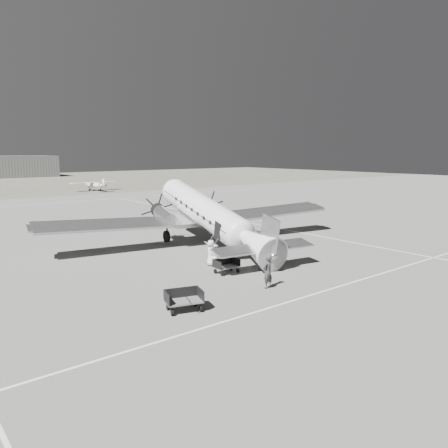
# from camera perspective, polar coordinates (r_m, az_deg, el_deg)

# --- Properties ---
(ground) EXTENTS (260.00, 260.00, 0.00)m
(ground) POSITION_cam_1_polar(r_m,az_deg,el_deg) (36.17, -3.85, -3.09)
(ground) COLOR slate
(ground) RESTS_ON ground
(taxi_line_near) EXTENTS (60.00, 0.15, 0.01)m
(taxi_line_near) POSITION_cam_1_polar(r_m,az_deg,el_deg) (26.26, 13.99, -8.18)
(taxi_line_near) COLOR silver
(taxi_line_near) RESTS_ON ground
(taxi_line_right) EXTENTS (0.15, 80.00, 0.01)m
(taxi_line_right) POSITION_cam_1_polar(r_m,az_deg,el_deg) (43.97, 9.12, -0.95)
(taxi_line_right) COLOR silver
(taxi_line_right) RESTS_ON ground
(taxi_line_horizon) EXTENTS (90.00, 0.15, 0.01)m
(taxi_line_horizon) POSITION_cam_1_polar(r_m,az_deg,el_deg) (72.36, -22.21, 2.51)
(taxi_line_horizon) COLOR silver
(taxi_line_horizon) RESTS_ON ground
(dc3_airliner) EXTENTS (29.79, 22.92, 5.17)m
(dc3_airliner) POSITION_cam_1_polar(r_m,az_deg,el_deg) (35.87, -1.99, 1.01)
(dc3_airliner) COLOR #BCBCBE
(dc3_airliner) RESTS_ON ground
(light_plane_right) EXTENTS (10.32, 8.57, 2.05)m
(light_plane_right) POSITION_cam_1_polar(r_m,az_deg,el_deg) (92.30, -16.49, 4.80)
(light_plane_right) COLOR silver
(light_plane_right) RESTS_ON ground
(baggage_cart_near) EXTENTS (1.70, 1.23, 0.94)m
(baggage_cart_near) POSITION_cam_1_polar(r_m,az_deg,el_deg) (28.49, 0.33, -5.53)
(baggage_cart_near) COLOR #585858
(baggage_cart_near) RESTS_ON ground
(baggage_cart_far) EXTENTS (2.20, 1.82, 1.07)m
(baggage_cart_far) POSITION_cam_1_polar(r_m,az_deg,el_deg) (22.02, -5.26, -9.94)
(baggage_cart_far) COLOR #585858
(baggage_cart_far) RESTS_ON ground
(ground_crew) EXTENTS (0.77, 0.56, 1.96)m
(ground_crew) POSITION_cam_1_polar(r_m,az_deg,el_deg) (25.46, 5.73, -6.21)
(ground_crew) COLOR #323232
(ground_crew) RESTS_ON ground
(ramp_agent) EXTENTS (0.66, 0.83, 1.67)m
(ramp_agent) POSITION_cam_1_polar(r_m,az_deg,el_deg) (29.67, -1.10, -4.21)
(ramp_agent) COLOR silver
(ramp_agent) RESTS_ON ground
(passenger) EXTENTS (0.76, 0.99, 1.81)m
(passenger) POSITION_cam_1_polar(r_m,az_deg,el_deg) (30.26, -1.74, -3.80)
(passenger) COLOR silver
(passenger) RESTS_ON ground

